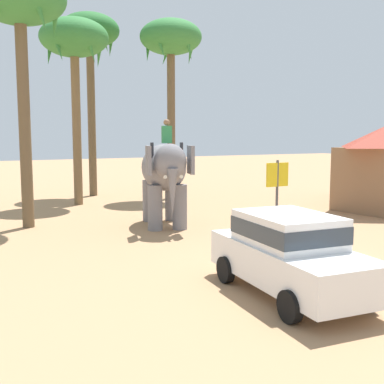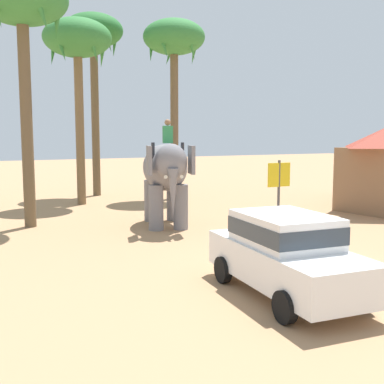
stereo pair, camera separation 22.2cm
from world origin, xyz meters
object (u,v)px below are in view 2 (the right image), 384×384
at_px(palm_tree_left_of_road, 78,44).
at_px(palm_tree_far_back, 93,37).
at_px(elephant_with_mahout, 166,172).
at_px(signboard_yellow, 279,179).
at_px(car_sedan_foreground, 286,251).
at_px(palm_tree_leaning_seaward, 22,7).
at_px(palm_tree_behind_elephant, 174,43).

xyz_separation_m(palm_tree_left_of_road, palm_tree_far_back, (1.70, 3.02, 0.99)).
height_order(elephant_with_mahout, signboard_yellow, elephant_with_mahout).
bearing_deg(palm_tree_left_of_road, car_sedan_foreground, -89.78).
bearing_deg(palm_tree_left_of_road, palm_tree_leaning_seaward, -124.03).
height_order(elephant_with_mahout, palm_tree_leaning_seaward, palm_tree_leaning_seaward).
height_order(palm_tree_left_of_road, palm_tree_leaning_seaward, palm_tree_leaning_seaward).
distance_m(elephant_with_mahout, palm_tree_behind_elephant, 10.01).
bearing_deg(elephant_with_mahout, palm_tree_leaning_seaward, 152.69).
relative_size(palm_tree_left_of_road, palm_tree_leaning_seaward, 0.98).
relative_size(palm_tree_behind_elephant, palm_tree_far_back, 0.94).
distance_m(elephant_with_mahout, palm_tree_far_back, 12.06).
bearing_deg(signboard_yellow, palm_tree_far_back, 106.64).
bearing_deg(palm_tree_far_back, elephant_with_mahout, -93.05).
bearing_deg(car_sedan_foreground, palm_tree_left_of_road, 90.22).
bearing_deg(palm_tree_left_of_road, signboard_yellow, -58.92).
bearing_deg(palm_tree_left_of_road, elephant_with_mahout, -80.63).
bearing_deg(elephant_with_mahout, signboard_yellow, -20.61).
relative_size(palm_tree_behind_elephant, signboard_yellow, 3.86).
relative_size(car_sedan_foreground, palm_tree_left_of_road, 0.49).
bearing_deg(elephant_with_mahout, palm_tree_behind_elephant, 61.19).
distance_m(palm_tree_behind_elephant, signboard_yellow, 10.61).
bearing_deg(palm_tree_behind_elephant, palm_tree_leaning_seaward, -150.27).
xyz_separation_m(elephant_with_mahout, signboard_yellow, (4.00, -1.51, -0.30)).
relative_size(elephant_with_mahout, palm_tree_behind_elephant, 0.43).
bearing_deg(palm_tree_far_back, palm_tree_left_of_road, -119.46).
xyz_separation_m(palm_tree_left_of_road, palm_tree_leaning_seaward, (-3.24, -4.80, 0.16)).
relative_size(elephant_with_mahout, palm_tree_leaning_seaward, 0.45).
xyz_separation_m(elephant_with_mahout, palm_tree_far_back, (0.54, 10.09, 6.58)).
distance_m(car_sedan_foreground, palm_tree_left_of_road, 16.56).
relative_size(car_sedan_foreground, palm_tree_leaning_seaward, 0.48).
xyz_separation_m(car_sedan_foreground, palm_tree_leaning_seaward, (-3.30, 10.36, 6.82)).
relative_size(palm_tree_left_of_road, palm_tree_far_back, 0.89).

